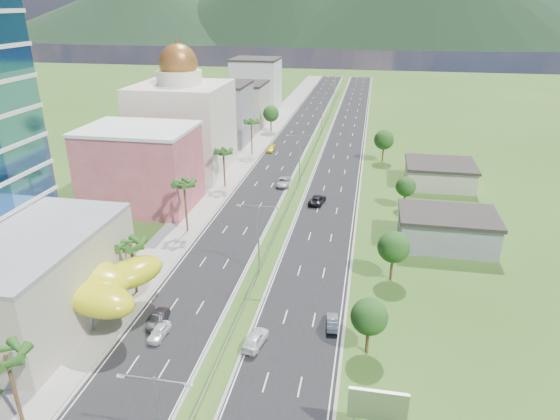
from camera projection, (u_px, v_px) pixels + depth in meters
The scene contains 38 objects.
ground at pixel (242, 312), 64.35m from camera, with size 500.00×500.00×0.00m, color #2D5119.
road_left at pixel (294, 137), 147.19m from camera, with size 11.00×260.00×0.04m, color black.
road_right at pixel (345, 139), 144.66m from camera, with size 11.00×260.00×0.04m, color black.
sidewalk_left at pixel (263, 135), 148.78m from camera, with size 7.00×260.00×0.12m, color gray.
median_guardrail at pixel (312, 153), 129.37m from camera, with size 0.10×216.06×0.76m.
streetlight_median_a at pixel (159, 420), 39.08m from camera, with size 6.04×0.25×11.00m.
streetlight_median_b at pixel (258, 232), 70.80m from camera, with size 6.04×0.25×11.00m.
streetlight_median_c at pixel (300, 154), 107.06m from camera, with size 6.04×0.25×11.00m.
streetlight_median_d at pixel (322, 112), 147.85m from camera, with size 6.04×0.25×11.00m.
streetlight_median_e at pixel (335, 88), 188.64m from camera, with size 6.04×0.25×11.00m.
lime_canopy at pixel (77, 280), 62.17m from camera, with size 18.00×15.00×7.40m.
pink_shophouse at pixel (141, 169), 95.18m from camera, with size 20.00×15.00×15.00m, color #B44A4C.
domed_building at pixel (183, 122), 114.53m from camera, with size 20.00×20.00×28.70m.
midrise_grey at pixel (220, 115), 138.32m from camera, with size 16.00×15.00×16.00m, color gray.
midrise_beige at pixel (240, 105), 158.85m from camera, with size 16.00×15.00×13.00m, color #B7AE97.
midrise_white at pixel (256, 86), 178.72m from camera, with size 16.00×15.00×18.00m, color silver.
billboard at pixel (378, 407), 43.46m from camera, with size 5.20×0.35×6.20m.
shed_near at pixel (447, 231), 81.32m from camera, with size 15.00×10.00×5.00m, color gray.
shed_far at pixel (439, 175), 108.29m from camera, with size 14.00×12.00×4.40m, color #B7AE97.
palm_tree_a at pixel (6, 358), 43.92m from camera, with size 3.60×3.60×9.10m.
palm_tree_b at pixel (131, 247), 66.05m from camera, with size 3.60×3.60×8.10m.
palm_tree_c at pixel (184, 186), 83.62m from camera, with size 3.60×3.60×9.60m.
palm_tree_d at pixel (223, 153), 104.84m from camera, with size 3.60×3.60×8.60m.
palm_tree_e at pixel (251, 123), 127.20m from camera, with size 3.60×3.60×9.40m.
leafy_tree_lfar at pixel (271, 114), 150.92m from camera, with size 4.90×4.90×8.05m.
leafy_tree_ra at pixel (369, 317), 55.27m from camera, with size 4.20×4.20×6.90m.
leafy_tree_rb at pixel (394, 247), 70.02m from camera, with size 4.55×4.55×7.47m.
leafy_tree_rc at pixel (406, 187), 95.20m from camera, with size 3.85×3.85×6.33m.
leafy_tree_rd at pixel (384, 140), 122.60m from camera, with size 4.90×4.90×8.05m.
mountain_ridge at pixel (427, 44), 462.11m from camera, with size 860.00×140.00×90.00m, color black, non-canonical shape.
car_white_near_left at pixel (159, 332), 59.34m from camera, with size 1.62×4.04×1.38m, color white.
car_dark_left at pixel (158, 319), 61.59m from camera, with size 1.57×4.50×1.48m, color black.
car_silver_mid_left at pixel (283, 182), 108.13m from camera, with size 2.75×5.95×1.65m, color #9FA1A6.
car_yellow_far_left at pixel (271, 149), 132.94m from camera, with size 1.93×4.74×1.38m, color yellow.
car_white_near_right at pixel (255, 339), 57.89m from camera, with size 1.95×4.83×1.65m, color white.
car_silver_right at pixel (332, 322), 61.29m from camera, with size 1.36×3.91×1.29m, color #96989D.
car_dark_far_right at pixel (317, 200), 98.51m from camera, with size 2.58×5.61×1.56m, color black.
motorcycle at pixel (155, 295), 66.97m from camera, with size 0.51×1.69×1.08m, color black.
Camera 1 is at (14.74, -52.40, 37.11)m, focal length 32.00 mm.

